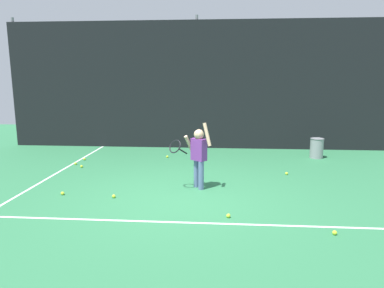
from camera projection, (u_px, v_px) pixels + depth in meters
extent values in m
plane|color=#2D7247|center=(180.00, 197.00, 6.49)|extent=(20.00, 20.00, 0.00)
cube|color=white|center=(171.00, 222.00, 5.34)|extent=(9.00, 0.05, 0.00)
cube|color=white|center=(48.00, 178.00, 7.70)|extent=(0.05, 9.00, 0.00)
cube|color=black|center=(196.00, 86.00, 10.84)|extent=(12.04, 0.08, 3.96)
cylinder|color=slate|center=(18.00, 83.00, 11.33)|extent=(0.09, 0.09, 4.11)
cylinder|color=slate|center=(197.00, 83.00, 10.89)|extent=(0.09, 0.09, 4.11)
cylinder|color=slate|center=(196.00, 173.00, 7.05)|extent=(0.11, 0.11, 0.58)
cylinder|color=slate|center=(201.00, 175.00, 6.89)|extent=(0.11, 0.11, 0.58)
cube|color=#72338C|center=(199.00, 149.00, 6.88)|extent=(0.34, 0.32, 0.44)
sphere|color=tan|center=(199.00, 134.00, 6.82)|extent=(0.20, 0.20, 0.20)
cylinder|color=tan|center=(207.00, 135.00, 6.70)|extent=(0.20, 0.18, 0.46)
cylinder|color=tan|center=(190.00, 145.00, 6.95)|extent=(0.23, 0.27, 0.43)
cylinder|color=black|center=(183.00, 151.00, 6.94)|extent=(0.17, 0.20, 0.15)
torus|color=black|center=(175.00, 146.00, 6.75)|extent=(0.32, 0.30, 0.26)
cylinder|color=gray|center=(317.00, 148.00, 9.68)|extent=(0.36, 0.36, 0.55)
torus|color=#595B60|center=(317.00, 139.00, 9.63)|extent=(0.38, 0.38, 0.02)
sphere|color=#CCE033|center=(335.00, 233.00, 4.90)|extent=(0.07, 0.07, 0.07)
sphere|color=#CCE033|center=(75.00, 164.00, 8.93)|extent=(0.07, 0.07, 0.07)
sphere|color=#CCE033|center=(114.00, 196.00, 6.43)|extent=(0.07, 0.07, 0.07)
sphere|color=#CCE033|center=(63.00, 193.00, 6.59)|extent=(0.07, 0.07, 0.07)
sphere|color=#CCE033|center=(84.00, 159.00, 9.44)|extent=(0.07, 0.07, 0.07)
sphere|color=#CCE033|center=(167.00, 157.00, 9.73)|extent=(0.07, 0.07, 0.07)
sphere|color=#CCE033|center=(82.00, 166.00, 8.64)|extent=(0.07, 0.07, 0.07)
sphere|color=#CCE033|center=(228.00, 216.00, 5.51)|extent=(0.07, 0.07, 0.07)
sphere|color=#CCE033|center=(287.00, 173.00, 7.99)|extent=(0.07, 0.07, 0.07)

